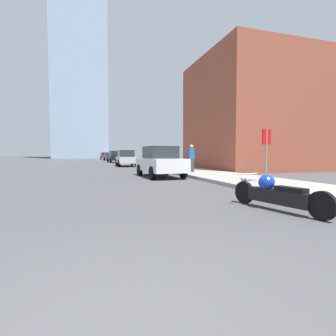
{
  "coord_description": "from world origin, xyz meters",
  "views": [
    {
      "loc": [
        -0.17,
        -1.65,
        1.25
      ],
      "look_at": [
        1.93,
        5.13,
        0.87
      ],
      "focal_mm": 28.0,
      "sensor_mm": 36.0,
      "label": 1
    }
  ],
  "objects_px": {
    "parked_car_red": "(104,156)",
    "stop_sign": "(266,146)",
    "motorcycle": "(275,193)",
    "parked_car_silver": "(126,158)",
    "pedestrian": "(191,158)",
    "parked_car_blue": "(109,156)",
    "parked_car_black": "(115,157)",
    "parked_car_white": "(160,162)"
  },
  "relations": [
    {
      "from": "parked_car_red",
      "to": "stop_sign",
      "type": "xyz_separation_m",
      "value": [
        2.85,
        -54.99,
        0.76
      ]
    },
    {
      "from": "motorcycle",
      "to": "stop_sign",
      "type": "bearing_deg",
      "value": 43.09
    },
    {
      "from": "parked_car_silver",
      "to": "pedestrian",
      "type": "distance_m",
      "value": 11.99
    },
    {
      "from": "parked_car_silver",
      "to": "parked_car_red",
      "type": "relative_size",
      "value": 1.11
    },
    {
      "from": "motorcycle",
      "to": "parked_car_blue",
      "type": "relative_size",
      "value": 0.65
    },
    {
      "from": "parked_car_silver",
      "to": "pedestrian",
      "type": "relative_size",
      "value": 2.67
    },
    {
      "from": "parked_car_blue",
      "to": "parked_car_red",
      "type": "distance_m",
      "value": 11.53
    },
    {
      "from": "parked_car_black",
      "to": "stop_sign",
      "type": "xyz_separation_m",
      "value": [
        2.76,
        -30.8,
        0.7
      ]
    },
    {
      "from": "parked_car_blue",
      "to": "parked_car_black",
      "type": "bearing_deg",
      "value": -90.32
    },
    {
      "from": "motorcycle",
      "to": "stop_sign",
      "type": "height_order",
      "value": "stop_sign"
    },
    {
      "from": "parked_car_white",
      "to": "parked_car_red",
      "type": "xyz_separation_m",
      "value": [
        0.13,
        49.99,
        -0.03
      ]
    },
    {
      "from": "motorcycle",
      "to": "parked_car_silver",
      "type": "relative_size",
      "value": 0.56
    },
    {
      "from": "parked_car_silver",
      "to": "parked_car_blue",
      "type": "relative_size",
      "value": 1.16
    },
    {
      "from": "motorcycle",
      "to": "pedestrian",
      "type": "relative_size",
      "value": 1.5
    },
    {
      "from": "parked_car_black",
      "to": "parked_car_red",
      "type": "relative_size",
      "value": 1.16
    },
    {
      "from": "parked_car_white",
      "to": "parked_car_red",
      "type": "distance_m",
      "value": 49.99
    },
    {
      "from": "parked_car_black",
      "to": "parked_car_red",
      "type": "bearing_deg",
      "value": 86.27
    },
    {
      "from": "parked_car_silver",
      "to": "parked_car_red",
      "type": "bearing_deg",
      "value": 90.96
    },
    {
      "from": "parked_car_black",
      "to": "pedestrian",
      "type": "relative_size",
      "value": 2.77
    },
    {
      "from": "parked_car_blue",
      "to": "pedestrian",
      "type": "relative_size",
      "value": 2.31
    },
    {
      "from": "parked_car_black",
      "to": "pedestrian",
      "type": "bearing_deg",
      "value": -88.97
    },
    {
      "from": "motorcycle",
      "to": "pedestrian",
      "type": "distance_m",
      "value": 10.42
    },
    {
      "from": "motorcycle",
      "to": "parked_car_blue",
      "type": "height_order",
      "value": "parked_car_blue"
    },
    {
      "from": "parked_car_white",
      "to": "pedestrian",
      "type": "distance_m",
      "value": 2.67
    },
    {
      "from": "parked_car_silver",
      "to": "parked_car_black",
      "type": "relative_size",
      "value": 0.96
    },
    {
      "from": "motorcycle",
      "to": "stop_sign",
      "type": "xyz_separation_m",
      "value": [
        2.79,
        3.93,
        1.19
      ]
    },
    {
      "from": "motorcycle",
      "to": "parked_car_red",
      "type": "relative_size",
      "value": 0.63
    },
    {
      "from": "parked_car_white",
      "to": "parked_car_silver",
      "type": "xyz_separation_m",
      "value": [
        -0.01,
        12.99,
        -0.0
      ]
    },
    {
      "from": "parked_car_blue",
      "to": "parked_car_red",
      "type": "relative_size",
      "value": 0.96
    },
    {
      "from": "parked_car_black",
      "to": "parked_car_blue",
      "type": "distance_m",
      "value": 12.67
    },
    {
      "from": "parked_car_black",
      "to": "motorcycle",
      "type": "bearing_deg",
      "value": -94.0
    },
    {
      "from": "parked_car_white",
      "to": "stop_sign",
      "type": "bearing_deg",
      "value": -61.98
    },
    {
      "from": "stop_sign",
      "to": "pedestrian",
      "type": "distance_m",
      "value": 6.31
    },
    {
      "from": "parked_car_white",
      "to": "pedestrian",
      "type": "relative_size",
      "value": 2.56
    },
    {
      "from": "motorcycle",
      "to": "parked_car_red",
      "type": "xyz_separation_m",
      "value": [
        -0.06,
        58.92,
        0.43
      ]
    },
    {
      "from": "parked_car_black",
      "to": "stop_sign",
      "type": "height_order",
      "value": "stop_sign"
    },
    {
      "from": "parked_car_white",
      "to": "parked_car_silver",
      "type": "relative_size",
      "value": 0.96
    },
    {
      "from": "stop_sign",
      "to": "parked_car_white",
      "type": "bearing_deg",
      "value": 120.72
    },
    {
      "from": "motorcycle",
      "to": "parked_car_white",
      "type": "xyz_separation_m",
      "value": [
        -0.19,
        8.93,
        0.45
      ]
    },
    {
      "from": "parked_car_white",
      "to": "parked_car_silver",
      "type": "distance_m",
      "value": 12.99
    },
    {
      "from": "parked_car_silver",
      "to": "stop_sign",
      "type": "bearing_deg",
      "value": -79.43
    },
    {
      "from": "parked_car_blue",
      "to": "stop_sign",
      "type": "xyz_separation_m",
      "value": [
        2.67,
        -43.47,
        0.78
      ]
    }
  ]
}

